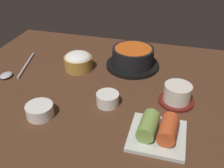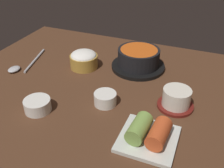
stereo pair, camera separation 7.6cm
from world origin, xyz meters
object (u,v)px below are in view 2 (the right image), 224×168
Objects in this scene: stone_pot at (138,59)px; spoon at (22,66)px; rice_bowl at (84,59)px; banchan_cup_center at (105,98)px; side_bowl_near at (37,105)px; tea_cup_with_saucer at (176,99)px; kimchi_plate at (149,134)px.

stone_pot is 40.99cm from spoon.
spoon is at bearing -157.13° from rice_bowl.
side_bowl_near is at bearing -148.81° from banchan_cup_center.
spoon is (-37.99, -15.13, -2.81)cm from stone_pot.
side_bowl_near is (-34.34, -15.63, -0.90)cm from tea_cup_with_saucer.
rice_bowl is 1.52× the size of banchan_cup_center.
stone_pot is at bearing 132.91° from tea_cup_with_saucer.
spoon is at bearing 177.57° from tea_cup_with_saucer.
kimchi_plate is (15.03, -9.42, 0.23)cm from banchan_cup_center.
stone_pot is 1.85× the size of tea_cup_with_saucer.
tea_cup_with_saucer reaches higher than spoon.
banchan_cup_center is 36.63cm from spoon.
banchan_cup_center is at bearing 147.94° from kimchi_plate.
banchan_cup_center is at bearing -161.89° from tea_cup_with_saucer.
tea_cup_with_saucer is (33.94, -10.84, -0.40)cm from rice_bowl.
tea_cup_with_saucer is 54.28cm from spoon.
rice_bowl is 0.72× the size of kimchi_plate.
rice_bowl is at bearing 22.87° from spoon.
side_bowl_near reaches higher than spoon.
spoon is at bearing 137.90° from side_bowl_near.
stone_pot is 1.39× the size of kimchi_plate.
stone_pot is 37.74cm from side_bowl_near.
rice_bowl reaches higher than kimchi_plate.
spoon is at bearing 160.66° from kimchi_plate.
rice_bowl is 26.51cm from side_bowl_near.
spoon is (-54.19, 2.30, -2.12)cm from tea_cup_with_saucer.
banchan_cup_center is 0.32× the size of spoon.
rice_bowl is at bearing 132.31° from banchan_cup_center.
rice_bowl is 0.96× the size of tea_cup_with_saucer.
stone_pot is at bearing 20.36° from rice_bowl.
side_bowl_near is (-15.80, -9.56, -0.06)cm from banchan_cup_center.
spoon is (-19.84, 17.93, -1.22)cm from side_bowl_near.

